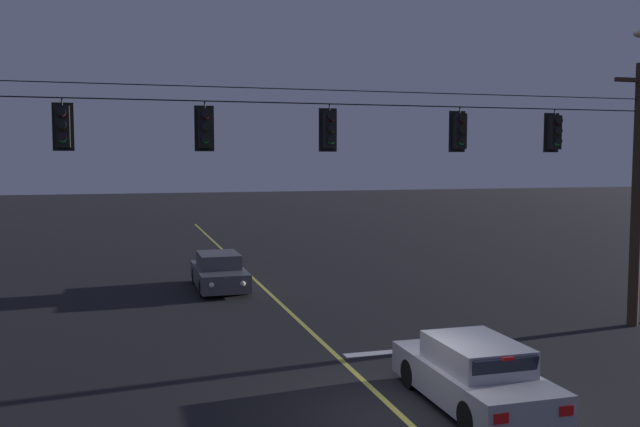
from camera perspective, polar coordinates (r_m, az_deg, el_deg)
The scene contains 11 objects.
ground_plane at distance 13.97m, azimuth 6.91°, elevation -16.59°, with size 180.00×180.00×0.00m, color black.
lane_centre_stripe at distance 23.90m, azimuth -3.34°, elevation -7.55°, with size 0.14×60.00×0.01m, color #D1C64C.
stop_bar_paint at distance 18.36m, azimuth 7.24°, elevation -11.35°, with size 3.40×0.36×0.01m, color silver.
signal_span_assembly at distance 17.59m, azimuth 0.90°, elevation 1.49°, with size 20.93×0.32×7.85m.
traffic_light_leftmost at distance 16.85m, azimuth -20.82°, elevation 6.87°, with size 0.48×0.41×1.22m.
traffic_light_left_inner at distance 16.90m, azimuth -9.64°, elevation 7.10°, with size 0.48×0.41×1.22m.
traffic_light_centre at distance 17.55m, azimuth 0.81°, elevation 7.07°, with size 0.48×0.41×1.22m.
traffic_light_right_inner at distance 18.95m, azimuth 11.67°, elevation 6.79°, with size 0.48×0.41×1.22m.
traffic_light_rightmost at distance 20.51m, azimuth 19.12°, elevation 6.46°, with size 0.48×0.41×1.22m.
car_waiting_near_lane at distance 14.55m, azimuth 12.80°, elevation -13.09°, with size 1.80×4.33×1.39m.
car_oncoming_lead at distance 26.69m, azimuth -8.48°, elevation -4.90°, with size 1.80×4.42×1.39m.
Camera 1 is at (-5.12, -11.97, 5.05)m, focal length 38.09 mm.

